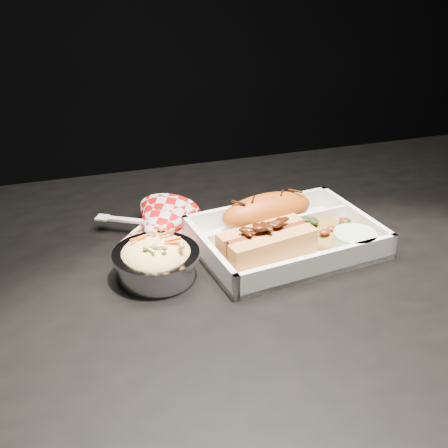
{
  "coord_description": "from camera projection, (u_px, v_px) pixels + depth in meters",
  "views": [
    {
      "loc": [
        -0.27,
        -0.6,
        1.16
      ],
      "look_at": [
        -0.07,
        0.03,
        0.81
      ],
      "focal_mm": 45.0,
      "sensor_mm": 36.0,
      "label": 1
    }
  ],
  "objects": [
    {
      "name": "dining_table",
      "position": [
        280.0,
        318.0,
        0.81
      ],
      "size": [
        1.2,
        0.8,
        0.75
      ],
      "color": "black",
      "rests_on": "ground"
    },
    {
      "name": "fried_pastry",
      "position": [
        267.0,
        211.0,
        0.84
      ],
      "size": [
        0.15,
        0.08,
        0.05
      ],
      "primitive_type": "ellipsoid",
      "rotation": [
        0.0,
        0.0,
        0.13
      ],
      "color": "#AD4B11",
      "rests_on": "food_tray"
    },
    {
      "name": "food_tray",
      "position": [
        285.0,
        241.0,
        0.81
      ],
      "size": [
        0.27,
        0.21,
        0.04
      ],
      "rotation": [
        0.0,
        0.0,
        0.13
      ],
      "color": "silver",
      "rests_on": "dining_table"
    },
    {
      "name": "cupcake_liner",
      "position": [
        354.0,
        242.0,
        0.78
      ],
      "size": [
        0.06,
        0.06,
        0.03
      ],
      "primitive_type": "cylinder",
      "color": "beige",
      "rests_on": "food_tray"
    },
    {
      "name": "fried_rice_mound",
      "position": [
        328.0,
        228.0,
        0.82
      ],
      "size": [
        0.11,
        0.09,
        0.03
      ],
      "primitive_type": "ellipsoid",
      "rotation": [
        0.0,
        0.0,
        0.13
      ],
      "color": "#A57630",
      "rests_on": "food_tray"
    },
    {
      "name": "foil_coleslaw_cup",
      "position": [
        156.0,
        258.0,
        0.73
      ],
      "size": [
        0.11,
        0.11,
        0.06
      ],
      "color": "silver",
      "rests_on": "dining_table"
    },
    {
      "name": "hotdog",
      "position": [
        267.0,
        242.0,
        0.76
      ],
      "size": [
        0.14,
        0.08,
        0.06
      ],
      "rotation": [
        0.0,
        0.0,
        0.2
      ],
      "color": "#D58F48",
      "rests_on": "food_tray"
    },
    {
      "name": "napkin_fork",
      "position": [
        159.0,
        226.0,
        0.84
      ],
      "size": [
        0.17,
        0.15,
        0.1
      ],
      "rotation": [
        0.0,
        0.0,
        -0.51
      ],
      "color": "red",
      "rests_on": "dining_table"
    }
  ]
}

